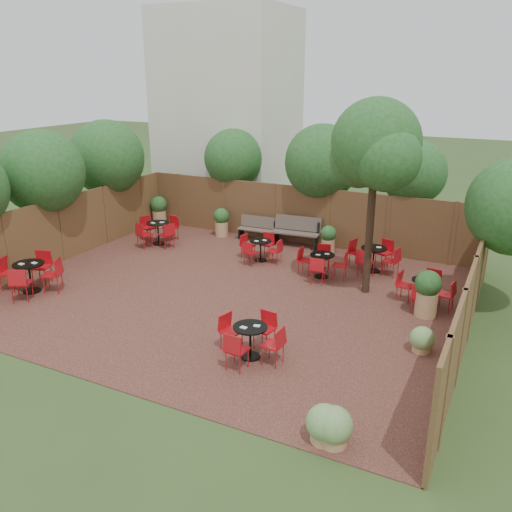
% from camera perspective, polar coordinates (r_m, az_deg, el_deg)
% --- Properties ---
extents(ground, '(80.00, 80.00, 0.00)m').
position_cam_1_polar(ground, '(14.49, -2.82, -4.00)').
color(ground, '#354F23').
rests_on(ground, ground).
extents(courtyard_paving, '(12.00, 10.00, 0.02)m').
position_cam_1_polar(courtyard_paving, '(14.48, -2.82, -3.97)').
color(courtyard_paving, '#3B1E18').
rests_on(courtyard_paving, ground).
extents(fence_back, '(12.00, 0.08, 2.00)m').
position_cam_1_polar(fence_back, '(18.45, 4.77, 4.35)').
color(fence_back, '#52321E').
rests_on(fence_back, ground).
extents(fence_left, '(0.08, 10.00, 2.00)m').
position_cam_1_polar(fence_left, '(17.74, -20.05, 2.64)').
color(fence_left, '#52321E').
rests_on(fence_left, ground).
extents(fence_right, '(0.08, 10.00, 2.00)m').
position_cam_1_polar(fence_right, '(12.50, 21.91, -4.35)').
color(fence_right, '#52321E').
rests_on(fence_right, ground).
extents(neighbour_building, '(5.00, 4.00, 8.00)m').
position_cam_1_polar(neighbour_building, '(22.57, -3.01, 14.83)').
color(neighbour_building, silver).
rests_on(neighbour_building, ground).
extents(overhang_foliage, '(15.68, 10.53, 2.64)m').
position_cam_1_polar(overhang_foliage, '(17.02, -5.36, 9.04)').
color(overhang_foliage, '#1D511A').
rests_on(overhang_foliage, ground).
extents(courtyard_tree, '(2.50, 2.40, 5.10)m').
position_cam_1_polar(courtyard_tree, '(13.83, 12.57, 10.97)').
color(courtyard_tree, black).
rests_on(courtyard_tree, courtyard_paving).
extents(park_bench_left, '(1.37, 0.48, 0.84)m').
position_cam_1_polar(park_bench_left, '(18.83, 0.15, 3.00)').
color(park_bench_left, brown).
rests_on(park_bench_left, courtyard_paving).
extents(park_bench_right, '(1.67, 0.68, 1.01)m').
position_cam_1_polar(park_bench_right, '(18.24, 4.33, 2.68)').
color(park_bench_right, brown).
rests_on(park_bench_right, courtyard_paving).
extents(bistro_tables, '(11.25, 7.66, 0.93)m').
position_cam_1_polar(bistro_tables, '(15.10, -1.72, -1.18)').
color(bistro_tables, black).
rests_on(bistro_tables, courtyard_paving).
extents(planters, '(11.25, 4.27, 1.16)m').
position_cam_1_polar(planters, '(17.34, 0.88, 2.12)').
color(planters, tan).
rests_on(planters, courtyard_paving).
extents(low_shrubs, '(1.42, 4.27, 0.66)m').
position_cam_1_polar(low_shrubs, '(9.69, 10.69, -14.86)').
color(low_shrubs, tan).
rests_on(low_shrubs, courtyard_paving).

